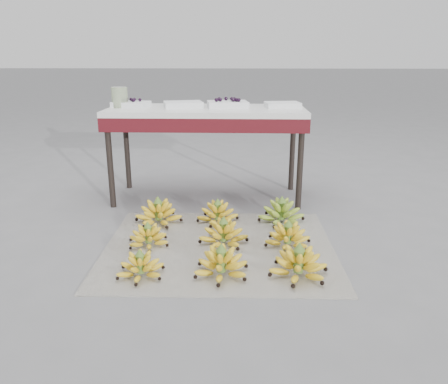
{
  "coord_description": "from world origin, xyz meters",
  "views": [
    {
      "loc": [
        0.1,
        -2.15,
        1.02
      ],
      "look_at": [
        0.01,
        0.28,
        0.25
      ],
      "focal_mm": 35.0,
      "sensor_mm": 36.0,
      "label": 1
    }
  ],
  "objects_px": {
    "bunch_front_center": "(221,264)",
    "bunch_mid_left": "(148,237)",
    "vendor_table": "(206,119)",
    "tray_right": "(228,104)",
    "tray_far_left": "(131,104)",
    "newspaper_mat": "(219,247)",
    "bunch_mid_right": "(288,237)",
    "bunch_mid_center": "(224,234)",
    "bunch_back_right": "(281,213)",
    "tray_left": "(183,105)",
    "tray_far_right": "(282,105)",
    "bunch_front_left": "(140,267)",
    "bunch_back_center": "(218,214)",
    "bunch_back_left": "(158,214)",
    "bunch_front_right": "(299,264)",
    "glass_jar": "(120,97)"
  },
  "relations": [
    {
      "from": "newspaper_mat",
      "to": "bunch_front_left",
      "type": "height_order",
      "value": "bunch_front_left"
    },
    {
      "from": "bunch_back_left",
      "to": "bunch_front_center",
      "type": "bearing_deg",
      "value": -35.82
    },
    {
      "from": "newspaper_mat",
      "to": "bunch_back_center",
      "type": "distance_m",
      "value": 0.37
    },
    {
      "from": "vendor_table",
      "to": "tray_right",
      "type": "distance_m",
      "value": 0.18
    },
    {
      "from": "bunch_front_left",
      "to": "bunch_mid_right",
      "type": "height_order",
      "value": "bunch_mid_right"
    },
    {
      "from": "bunch_front_left",
      "to": "tray_left",
      "type": "bearing_deg",
      "value": 71.64
    },
    {
      "from": "bunch_front_left",
      "to": "tray_left",
      "type": "distance_m",
      "value": 1.38
    },
    {
      "from": "bunch_mid_center",
      "to": "tray_far_left",
      "type": "height_order",
      "value": "tray_far_left"
    },
    {
      "from": "newspaper_mat",
      "to": "bunch_front_right",
      "type": "height_order",
      "value": "bunch_front_right"
    },
    {
      "from": "bunch_front_right",
      "to": "bunch_back_left",
      "type": "relative_size",
      "value": 0.8
    },
    {
      "from": "newspaper_mat",
      "to": "tray_far_right",
      "type": "xyz_separation_m",
      "value": [
        0.4,
        0.91,
        0.68
      ]
    },
    {
      "from": "bunch_front_center",
      "to": "vendor_table",
      "type": "bearing_deg",
      "value": 89.54
    },
    {
      "from": "bunch_mid_left",
      "to": "tray_far_right",
      "type": "xyz_separation_m",
      "value": [
        0.8,
        0.91,
        0.62
      ]
    },
    {
      "from": "bunch_mid_left",
      "to": "tray_far_left",
      "type": "xyz_separation_m",
      "value": [
        -0.27,
        0.9,
        0.63
      ]
    },
    {
      "from": "bunch_mid_center",
      "to": "bunch_back_right",
      "type": "bearing_deg",
      "value": 51.05
    },
    {
      "from": "bunch_mid_left",
      "to": "bunch_back_right",
      "type": "relative_size",
      "value": 0.83
    },
    {
      "from": "tray_far_right",
      "to": "newspaper_mat",
      "type": "bearing_deg",
      "value": -113.86
    },
    {
      "from": "bunch_front_left",
      "to": "bunch_mid_center",
      "type": "xyz_separation_m",
      "value": [
        0.38,
        0.38,
        0.01
      ]
    },
    {
      "from": "bunch_mid_right",
      "to": "tray_left",
      "type": "height_order",
      "value": "tray_left"
    },
    {
      "from": "bunch_mid_right",
      "to": "tray_far_left",
      "type": "xyz_separation_m",
      "value": [
        -1.05,
        0.88,
        0.62
      ]
    },
    {
      "from": "bunch_front_left",
      "to": "bunch_mid_center",
      "type": "height_order",
      "value": "bunch_mid_center"
    },
    {
      "from": "tray_far_left",
      "to": "bunch_front_center",
      "type": "bearing_deg",
      "value": -60.61
    },
    {
      "from": "bunch_back_center",
      "to": "tray_right",
      "type": "distance_m",
      "value": 0.82
    },
    {
      "from": "bunch_back_left",
      "to": "vendor_table",
      "type": "height_order",
      "value": "vendor_table"
    },
    {
      "from": "bunch_front_right",
      "to": "bunch_mid_center",
      "type": "xyz_separation_m",
      "value": [
        -0.37,
        0.36,
        -0.0
      ]
    },
    {
      "from": "bunch_mid_center",
      "to": "glass_jar",
      "type": "distance_m",
      "value": 1.32
    },
    {
      "from": "bunch_mid_center",
      "to": "bunch_mid_right",
      "type": "height_order",
      "value": "bunch_mid_center"
    },
    {
      "from": "tray_far_left",
      "to": "bunch_back_right",
      "type": "bearing_deg",
      "value": -26.94
    },
    {
      "from": "bunch_front_left",
      "to": "bunch_mid_left",
      "type": "xyz_separation_m",
      "value": [
        -0.03,
        0.35,
        -0.0
      ]
    },
    {
      "from": "bunch_back_left",
      "to": "tray_right",
      "type": "distance_m",
      "value": 0.93
    },
    {
      "from": "bunch_mid_left",
      "to": "bunch_back_center",
      "type": "relative_size",
      "value": 1.06
    },
    {
      "from": "bunch_mid_right",
      "to": "tray_right",
      "type": "height_order",
      "value": "tray_right"
    },
    {
      "from": "bunch_back_right",
      "to": "vendor_table",
      "type": "height_order",
      "value": "vendor_table"
    },
    {
      "from": "bunch_front_left",
      "to": "tray_far_left",
      "type": "xyz_separation_m",
      "value": [
        -0.31,
        1.25,
        0.63
      ]
    },
    {
      "from": "bunch_front_right",
      "to": "tray_far_left",
      "type": "distance_m",
      "value": 1.73
    },
    {
      "from": "newspaper_mat",
      "to": "bunch_back_left",
      "type": "distance_m",
      "value": 0.53
    },
    {
      "from": "newspaper_mat",
      "to": "glass_jar",
      "type": "bearing_deg",
      "value": 129.93
    },
    {
      "from": "vendor_table",
      "to": "tray_right",
      "type": "xyz_separation_m",
      "value": [
        0.15,
        0.02,
        0.1
      ]
    },
    {
      "from": "bunch_front_left",
      "to": "bunch_mid_center",
      "type": "distance_m",
      "value": 0.54
    },
    {
      "from": "bunch_back_right",
      "to": "vendor_table",
      "type": "xyz_separation_m",
      "value": [
        -0.5,
        0.5,
        0.52
      ]
    },
    {
      "from": "newspaper_mat",
      "to": "bunch_mid_right",
      "type": "xyz_separation_m",
      "value": [
        0.38,
        0.02,
        0.06
      ]
    },
    {
      "from": "vendor_table",
      "to": "tray_right",
      "type": "height_order",
      "value": "tray_right"
    },
    {
      "from": "bunch_front_center",
      "to": "glass_jar",
      "type": "xyz_separation_m",
      "value": [
        -0.76,
        1.2,
        0.67
      ]
    },
    {
      "from": "bunch_front_right",
      "to": "tray_right",
      "type": "height_order",
      "value": "tray_right"
    },
    {
      "from": "bunch_back_left",
      "to": "bunch_back_center",
      "type": "xyz_separation_m",
      "value": [
        0.37,
        0.03,
        -0.01
      ]
    },
    {
      "from": "bunch_front_center",
      "to": "bunch_mid_right",
      "type": "relative_size",
      "value": 1.01
    },
    {
      "from": "bunch_front_center",
      "to": "bunch_mid_left",
      "type": "distance_m",
      "value": 0.53
    },
    {
      "from": "newspaper_mat",
      "to": "bunch_back_right",
      "type": "distance_m",
      "value": 0.54
    },
    {
      "from": "tray_far_left",
      "to": "tray_left",
      "type": "bearing_deg",
      "value": -3.55
    },
    {
      "from": "tray_left",
      "to": "tray_far_right",
      "type": "xyz_separation_m",
      "value": [
        0.7,
        0.03,
        -0.0
      ]
    }
  ]
}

